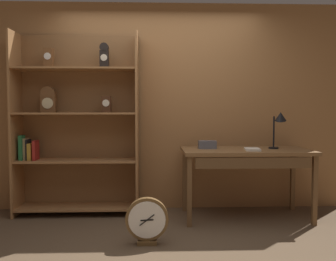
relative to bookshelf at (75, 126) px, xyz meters
The scene contains 8 objects.
ground_plane 1.90m from the bookshelf, 48.85° to the right, with size 10.00×10.00×0.00m, color brown.
back_wood_panel 1.08m from the bookshelf, 11.40° to the left, with size 4.80×0.05×2.60m, color #9E6B3D.
bookshelf is the anchor object (origin of this frame).
workbench 2.07m from the bookshelf, ahead, with size 1.47×0.71×0.81m.
desk_lamp 2.42m from the bookshelf, ahead, with size 0.20×0.20×0.45m.
toolbox_small 1.61m from the bookshelf, ahead, with size 0.21×0.12×0.09m, color #595960.
open_repair_manual 2.11m from the bookshelf, 10.54° to the right, with size 0.16×0.22×0.03m, color silver.
round_clock_large 1.61m from the bookshelf, 49.54° to the right, with size 0.40×0.11×0.44m.
Camera 1 is at (-0.06, -3.09, 1.26)m, focal length 37.47 mm.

